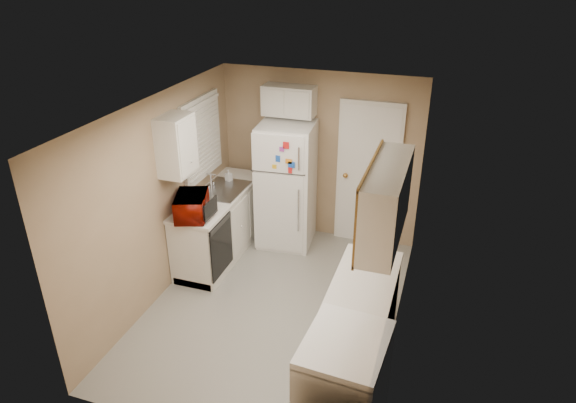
% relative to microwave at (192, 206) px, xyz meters
% --- Properties ---
extents(floor, '(3.80, 3.80, 0.00)m').
position_rel_microwave_xyz_m(floor, '(1.12, -0.22, -1.05)').
color(floor, '#A9A79F').
rests_on(floor, ground).
extents(ceiling, '(3.80, 3.80, 0.00)m').
position_rel_microwave_xyz_m(ceiling, '(1.12, -0.22, 1.35)').
color(ceiling, white).
rests_on(ceiling, floor).
extents(wall_left, '(3.80, 3.80, 0.00)m').
position_rel_microwave_xyz_m(wall_left, '(-0.28, -0.22, 0.15)').
color(wall_left, tan).
rests_on(wall_left, floor).
extents(wall_right, '(3.80, 3.80, 0.00)m').
position_rel_microwave_xyz_m(wall_right, '(2.52, -0.22, 0.15)').
color(wall_right, tan).
rests_on(wall_right, floor).
extents(wall_back, '(2.80, 2.80, 0.00)m').
position_rel_microwave_xyz_m(wall_back, '(1.12, 1.68, 0.15)').
color(wall_back, tan).
rests_on(wall_back, floor).
extents(wall_front, '(2.80, 2.80, 0.00)m').
position_rel_microwave_xyz_m(wall_front, '(1.12, -2.12, 0.15)').
color(wall_front, tan).
rests_on(wall_front, floor).
extents(left_counter, '(0.60, 1.80, 0.90)m').
position_rel_microwave_xyz_m(left_counter, '(0.02, 0.68, -0.60)').
color(left_counter, silver).
rests_on(left_counter, floor).
extents(dishwasher, '(0.03, 0.58, 0.72)m').
position_rel_microwave_xyz_m(dishwasher, '(0.31, 0.08, -0.56)').
color(dishwasher, black).
rests_on(dishwasher, floor).
extents(sink, '(0.54, 0.74, 0.16)m').
position_rel_microwave_xyz_m(sink, '(0.02, 0.83, -0.19)').
color(sink, gray).
rests_on(sink, left_counter).
extents(microwave, '(0.59, 0.45, 0.35)m').
position_rel_microwave_xyz_m(microwave, '(0.00, 0.00, 0.00)').
color(microwave, '#8C1004').
rests_on(microwave, left_counter).
extents(soap_bottle, '(0.10, 0.10, 0.17)m').
position_rel_microwave_xyz_m(soap_bottle, '(-0.03, 1.12, -0.05)').
color(soap_bottle, silver).
rests_on(soap_bottle, left_counter).
extents(window_blinds, '(0.10, 0.98, 1.08)m').
position_rel_microwave_xyz_m(window_blinds, '(-0.24, 0.83, 0.55)').
color(window_blinds, silver).
rests_on(window_blinds, wall_left).
extents(upper_cabinet_left, '(0.30, 0.45, 0.70)m').
position_rel_microwave_xyz_m(upper_cabinet_left, '(-0.13, 0.00, 0.75)').
color(upper_cabinet_left, silver).
rests_on(upper_cabinet_left, wall_left).
extents(refrigerator, '(0.78, 0.76, 1.76)m').
position_rel_microwave_xyz_m(refrigerator, '(0.77, 1.27, -0.17)').
color(refrigerator, white).
rests_on(refrigerator, floor).
extents(cabinet_over_fridge, '(0.70, 0.30, 0.40)m').
position_rel_microwave_xyz_m(cabinet_over_fridge, '(0.72, 1.53, 0.95)').
color(cabinet_over_fridge, silver).
rests_on(cabinet_over_fridge, wall_back).
extents(interior_door, '(0.86, 0.06, 2.08)m').
position_rel_microwave_xyz_m(interior_door, '(1.82, 1.64, -0.03)').
color(interior_door, white).
rests_on(interior_door, floor).
extents(right_counter, '(0.60, 2.00, 0.90)m').
position_rel_microwave_xyz_m(right_counter, '(2.22, -1.02, -0.60)').
color(right_counter, silver).
rests_on(right_counter, floor).
extents(stove, '(0.71, 0.85, 0.98)m').
position_rel_microwave_xyz_m(stove, '(2.25, -1.64, -0.56)').
color(stove, white).
rests_on(stove, floor).
extents(upper_cabinet_right, '(0.30, 1.20, 0.70)m').
position_rel_microwave_xyz_m(upper_cabinet_right, '(2.37, -0.72, 0.75)').
color(upper_cabinet_right, silver).
rests_on(upper_cabinet_right, wall_right).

